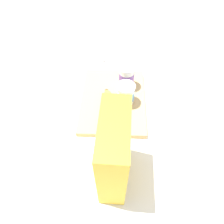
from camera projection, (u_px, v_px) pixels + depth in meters
The scene contains 7 objects.
ground_plane at pixel (113, 102), 0.88m from camera, with size 2.40×2.40×0.00m, color silver.
cutting_board at pixel (113, 100), 0.87m from camera, with size 0.34×0.26×0.02m, color tan.
cereal_box at pixel (114, 154), 0.58m from camera, with size 0.19×0.07×0.28m, color yellow.
yogurt_cup_front at pixel (126, 77), 0.87m from camera, with size 0.07×0.07×0.10m.
yogurt_cup_back at pixel (126, 94), 0.82m from camera, with size 0.07×0.07×0.09m.
banana_bunch at pixel (109, 106), 0.82m from camera, with size 0.18×0.09×0.03m.
spoon at pixel (107, 62), 1.03m from camera, with size 0.10×0.11×0.01m.
Camera 1 is at (0.57, 0.02, 0.67)m, focal length 34.56 mm.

